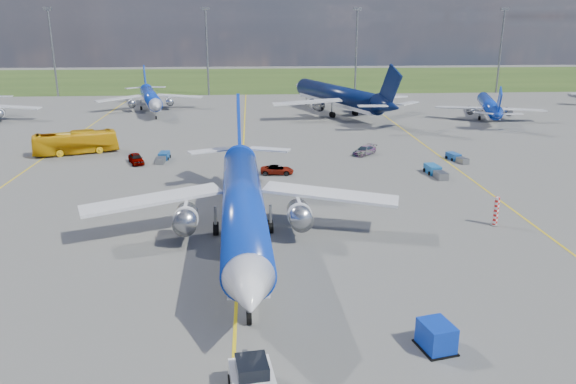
{
  "coord_description": "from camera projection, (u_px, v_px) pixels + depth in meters",
  "views": [
    {
      "loc": [
        1.4,
        -44.18,
        20.39
      ],
      "look_at": [
        4.83,
        7.97,
        4.0
      ],
      "focal_mm": 35.0,
      "sensor_mm": 36.0,
      "label": 1
    }
  ],
  "objects": [
    {
      "name": "grass_strip",
      "position": [
        247.0,
        79.0,
        190.9
      ],
      "size": [
        400.0,
        80.0,
        0.01
      ],
      "primitive_type": "cube",
      "color": "#2D4719",
      "rests_on": "ground"
    },
    {
      "name": "baggage_tug_c",
      "position": [
        163.0,
        157.0,
        82.85
      ],
      "size": [
        1.53,
        4.8,
        1.06
      ],
      "rotation": [
        0.0,
        0.0,
        -0.06
      ],
      "color": "navy",
      "rests_on": "ground"
    },
    {
      "name": "bg_jet_nnw",
      "position": [
        152.0,
        111.0,
        126.35
      ],
      "size": [
        33.02,
        38.82,
        8.8
      ],
      "primitive_type": null,
      "rotation": [
        0.0,
        0.0,
        0.25
      ],
      "color": "#0C30AC",
      "rests_on": "ground"
    },
    {
      "name": "baggage_tug_w",
      "position": [
        435.0,
        171.0,
        75.15
      ],
      "size": [
        1.88,
        5.36,
        1.18
      ],
      "rotation": [
        0.0,
        0.0,
        0.09
      ],
      "color": "#1A5B9D",
      "rests_on": "ground"
    },
    {
      "name": "bg_jet_ne",
      "position": [
        488.0,
        119.0,
        117.05
      ],
      "size": [
        30.65,
        35.6,
        7.95
      ],
      "primitive_type": null,
      "rotation": [
        0.0,
        0.0,
        2.86
      ],
      "color": "#0C30AC",
      "rests_on": "ground"
    },
    {
      "name": "uld_container",
      "position": [
        436.0,
        336.0,
        35.77
      ],
      "size": [
        2.28,
        2.61,
        1.81
      ],
      "primitive_type": "cube",
      "rotation": [
        0.0,
        0.0,
        0.23
      ],
      "color": "#0B2EA5",
      "rests_on": "ground"
    },
    {
      "name": "apron_bus",
      "position": [
        75.0,
        143.0,
        86.65
      ],
      "size": [
        12.86,
        7.03,
        3.51
      ],
      "primitive_type": "imported",
      "rotation": [
        0.0,
        0.0,
        1.92
      ],
      "color": "#E5A80D",
      "rests_on": "ground"
    },
    {
      "name": "floodlight_masts",
      "position": [
        282.0,
        47.0,
        149.68
      ],
      "size": [
        202.2,
        0.5,
        22.7
      ],
      "color": "slate",
      "rests_on": "ground"
    },
    {
      "name": "service_car_b",
      "position": [
        277.0,
        170.0,
        75.66
      ],
      "size": [
        4.6,
        2.36,
        1.24
      ],
      "primitive_type": "imported",
      "rotation": [
        0.0,
        0.0,
        1.5
      ],
      "color": "#999999",
      "rests_on": "ground"
    },
    {
      "name": "bg_jet_n",
      "position": [
        337.0,
        114.0,
        122.15
      ],
      "size": [
        48.16,
        54.36,
        11.81
      ],
      "primitive_type": null,
      "rotation": [
        0.0,
        0.0,
        3.51
      ],
      "color": "#061239",
      "rests_on": "ground"
    },
    {
      "name": "baggage_tug_e",
      "position": [
        456.0,
        158.0,
        82.68
      ],
      "size": [
        2.22,
        4.59,
        1.0
      ],
      "rotation": [
        0.0,
        0.0,
        0.25
      ],
      "color": "#184791",
      "rests_on": "ground"
    },
    {
      "name": "ground",
      "position": [
        238.0,
        265.0,
        48.08
      ],
      "size": [
        400.0,
        400.0,
        0.0
      ],
      "primitive_type": "plane",
      "color": "#50504E",
      "rests_on": "ground"
    },
    {
      "name": "taxiway_lines",
      "position": [
        243.0,
        177.0,
        74.46
      ],
      "size": [
        60.25,
        160.0,
        0.02
      ],
      "color": "gold",
      "rests_on": "ground"
    },
    {
      "name": "service_car_a",
      "position": [
        136.0,
        159.0,
        81.13
      ],
      "size": [
        3.22,
        4.71,
        1.49
      ],
      "primitive_type": "imported",
      "rotation": [
        0.0,
        0.0,
        0.37
      ],
      "color": "#999999",
      "rests_on": "ground"
    },
    {
      "name": "service_car_c",
      "position": [
        364.0,
        150.0,
        86.36
      ],
      "size": [
        4.65,
        4.67,
        1.36
      ],
      "primitive_type": "imported",
      "rotation": [
        0.0,
        0.0,
        -0.78
      ],
      "color": "#999999",
      "rests_on": "ground"
    },
    {
      "name": "main_airliner",
      "position": [
        244.0,
        244.0,
        52.55
      ],
      "size": [
        34.26,
        44.17,
        11.29
      ],
      "primitive_type": null,
      "rotation": [
        0.0,
        0.0,
        0.03
      ],
      "color": "#0C30AC",
      "rests_on": "ground"
    },
    {
      "name": "warning_post",
      "position": [
        496.0,
        211.0,
        56.88
      ],
      "size": [
        0.5,
        0.5,
        3.0
      ],
      "primitive_type": "cylinder",
      "color": "red",
      "rests_on": "ground"
    }
  ]
}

